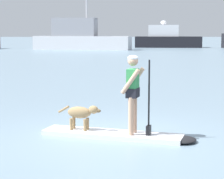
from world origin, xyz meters
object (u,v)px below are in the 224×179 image
paddleboard (122,135)px  moored_boat_starboard (167,39)px  dog (81,113)px  person_paddler (133,89)px  moored_boat_outer (80,38)px

paddleboard → moored_boat_starboard: size_ratio=0.34×
paddleboard → dog: (-0.89, 0.28, 0.43)m
paddleboard → person_paddler: size_ratio=2.02×
moored_boat_outer → paddleboard: bearing=-84.7°
dog → moored_boat_outer: (-3.49, 46.93, 1.04)m
dog → moored_boat_starboard: bearing=80.9°
moored_boat_outer → moored_boat_starboard: moored_boat_outer is taller
person_paddler → dog: size_ratio=1.70×
person_paddler → moored_boat_outer: moored_boat_outer is taller
moored_boat_outer → moored_boat_starboard: (12.32, 8.30, -0.27)m
moored_boat_starboard → moored_boat_outer: bearing=-146.0°
dog → moored_boat_starboard: 55.93m
person_paddler → moored_boat_outer: bearing=95.6°
paddleboard → moored_boat_outer: (-4.38, 47.21, 1.47)m
person_paddler → moored_boat_outer: (-4.62, 47.29, 0.46)m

